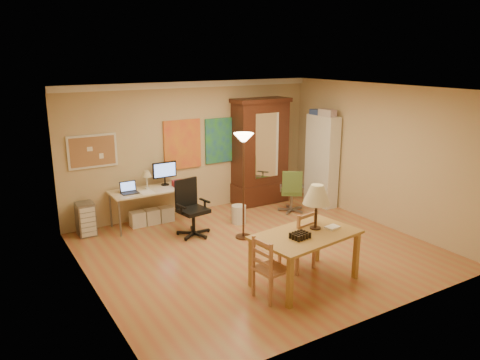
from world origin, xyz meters
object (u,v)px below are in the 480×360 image
office_chair_black (192,221)px  bookshelf (322,161)px  dining_table (310,222)px  armoire (260,158)px  computer_desk (153,202)px  office_chair_green (291,201)px

office_chair_black → bookshelf: bookshelf is taller
dining_table → armoire: bearing=67.4°
computer_desk → armoire: (2.54, 0.08, 0.57)m
office_chair_black → armoire: armoire is taller
bookshelf → office_chair_black: bearing=-176.6°
computer_desk → office_chair_black: size_ratio=1.50×
dining_table → office_chair_green: bearing=57.4°
dining_table → office_chair_green: size_ratio=1.76×
dining_table → office_chair_green: 3.14m
office_chair_black → bookshelf: bearing=3.4°
computer_desk → armoire: 2.61m
armoire → office_chair_black: bearing=-154.5°
armoire → bookshelf: (1.06, -0.83, -0.03)m
office_chair_green → bookshelf: bearing=5.7°
office_chair_black → armoire: 2.49m
dining_table → office_chair_green: (1.65, 2.58, -0.65)m
office_chair_black → armoire: size_ratio=0.45×
dining_table → office_chair_black: dining_table is taller
office_chair_green → bookshelf: size_ratio=0.47×
computer_desk → office_chair_black: computer_desk is taller
dining_table → armoire: size_ratio=0.70×
office_chair_black → office_chair_green: bearing=2.6°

